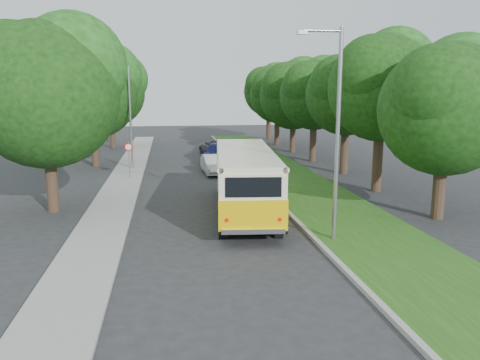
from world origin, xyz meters
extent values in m
plane|color=#28282B|center=(0.00, 0.00, 0.00)|extent=(120.00, 120.00, 0.00)
cube|color=gray|center=(3.60, 5.00, 0.07)|extent=(0.20, 70.00, 0.15)
cube|color=#244C14|center=(5.95, 5.00, 0.07)|extent=(4.50, 70.00, 0.13)
cube|color=gray|center=(-4.80, 5.00, 0.06)|extent=(2.20, 70.00, 0.12)
cylinder|color=#332319|center=(10.15, 0.00, 1.67)|extent=(0.56, 0.56, 3.35)
sphere|color=black|center=(10.15, 0.00, 4.95)|extent=(5.85, 5.85, 5.85)
sphere|color=black|center=(11.18, 0.58, 6.12)|extent=(4.38, 4.38, 4.38)
sphere|color=black|center=(9.28, -0.73, 5.68)|extent=(4.09, 4.09, 4.09)
cylinder|color=#332319|center=(9.96, 6.00, 2.13)|extent=(0.56, 0.56, 4.26)
sphere|color=black|center=(9.96, 6.00, 5.91)|extent=(5.98, 5.98, 5.98)
sphere|color=black|center=(11.01, 6.60, 7.10)|extent=(4.49, 4.49, 4.49)
sphere|color=black|center=(9.06, 5.25, 6.65)|extent=(4.19, 4.19, 4.19)
cylinder|color=#332319|center=(10.28, 12.00, 1.98)|extent=(0.56, 0.56, 3.95)
sphere|color=black|center=(10.28, 12.00, 5.49)|extent=(5.61, 5.61, 5.61)
sphere|color=black|center=(11.26, 12.56, 6.62)|extent=(4.21, 4.21, 4.21)
sphere|color=black|center=(9.44, 11.30, 6.20)|extent=(3.92, 3.92, 3.92)
cylinder|color=#332319|center=(9.90, 18.00, 1.93)|extent=(0.56, 0.56, 3.86)
sphere|color=black|center=(9.90, 18.00, 5.41)|extent=(5.64, 5.64, 5.64)
sphere|color=black|center=(10.89, 18.56, 6.54)|extent=(4.23, 4.23, 4.23)
sphere|color=black|center=(9.05, 17.30, 6.12)|extent=(3.95, 3.95, 3.95)
cylinder|color=#332319|center=(9.80, 24.00, 1.79)|extent=(0.56, 0.56, 3.58)
sphere|color=black|center=(9.80, 24.00, 5.33)|extent=(6.36, 6.36, 6.36)
sphere|color=black|center=(10.91, 24.64, 6.60)|extent=(4.77, 4.77, 4.77)
sphere|color=black|center=(8.84, 23.21, 6.12)|extent=(4.45, 4.45, 4.45)
cylinder|color=#332319|center=(9.67, 30.00, 1.84)|extent=(0.56, 0.56, 3.68)
sphere|color=black|center=(9.67, 30.00, 5.31)|extent=(5.91, 5.91, 5.91)
sphere|color=black|center=(10.70, 30.59, 6.49)|extent=(4.43, 4.43, 4.43)
sphere|color=black|center=(8.78, 29.26, 6.05)|extent=(4.14, 4.14, 4.14)
cylinder|color=#332319|center=(10.05, 36.00, 2.02)|extent=(0.56, 0.56, 4.05)
sphere|color=black|center=(10.05, 36.00, 5.69)|extent=(5.97, 5.97, 5.97)
sphere|color=black|center=(11.09, 36.60, 6.88)|extent=(4.48, 4.48, 4.48)
sphere|color=black|center=(9.15, 35.25, 6.43)|extent=(4.18, 4.18, 4.18)
cylinder|color=#332319|center=(-7.50, 4.00, 1.84)|extent=(0.56, 0.56, 3.68)
sphere|color=black|center=(-7.50, 4.00, 5.55)|extent=(6.80, 6.80, 6.80)
sphere|color=black|center=(-6.31, 4.68, 6.91)|extent=(5.10, 5.10, 5.10)
sphere|color=black|center=(-8.52, 3.15, 6.40)|extent=(4.76, 4.76, 4.76)
cylinder|color=#332319|center=(-7.50, 18.00, 1.84)|extent=(0.56, 0.56, 3.68)
sphere|color=black|center=(-7.50, 18.00, 5.55)|extent=(6.80, 6.80, 6.80)
sphere|color=black|center=(-6.31, 18.68, 6.91)|extent=(5.10, 5.10, 5.10)
sphere|color=black|center=(-8.52, 17.15, 6.40)|extent=(4.76, 4.76, 4.76)
cylinder|color=#332319|center=(-7.50, 30.00, 1.84)|extent=(0.56, 0.56, 3.68)
sphere|color=black|center=(-7.50, 30.00, 5.55)|extent=(6.80, 6.80, 6.80)
sphere|color=black|center=(-6.31, 30.68, 6.91)|extent=(5.10, 5.10, 5.10)
sphere|color=black|center=(-8.52, 29.15, 6.40)|extent=(4.76, 4.76, 4.76)
cylinder|color=gray|center=(4.30, -2.50, 4.00)|extent=(0.16, 0.16, 8.00)
cylinder|color=gray|center=(3.60, -2.50, 7.85)|extent=(1.40, 0.10, 0.10)
cube|color=gray|center=(2.85, -2.50, 7.78)|extent=(0.35, 0.16, 0.14)
cylinder|color=gray|center=(-4.60, 16.00, 3.75)|extent=(0.16, 0.16, 7.50)
cylinder|color=gray|center=(-5.30, 16.00, 7.35)|extent=(1.40, 0.10, 0.10)
cube|color=gray|center=(-6.05, 16.00, 7.28)|extent=(0.35, 0.16, 0.14)
cylinder|color=gray|center=(-4.50, 12.00, 1.25)|extent=(0.06, 0.06, 2.50)
cone|color=red|center=(-4.50, 11.96, 2.15)|extent=(0.56, 0.02, 0.56)
cone|color=white|center=(-4.50, 11.94, 2.15)|extent=(0.40, 0.02, 0.40)
imported|color=#A3A2A7|center=(2.13, 7.28, 0.63)|extent=(2.09, 3.88, 1.25)
imported|color=silver|center=(1.19, 13.34, 0.66)|extent=(1.64, 4.07, 1.31)
imported|color=navy|center=(1.98, 18.23, 0.77)|extent=(3.37, 5.68, 1.54)
imported|color=#56575D|center=(2.57, 22.90, 0.62)|extent=(3.55, 4.87, 1.23)
camera|label=1|loc=(-1.93, -19.10, 5.76)|focal=35.00mm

